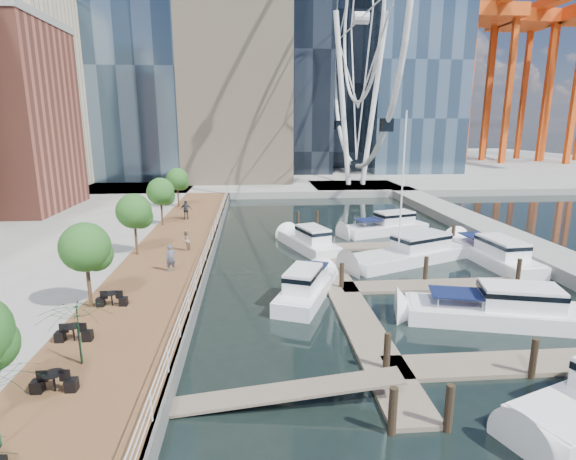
{
  "coord_description": "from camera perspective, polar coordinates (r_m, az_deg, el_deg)",
  "views": [
    {
      "loc": [
        -2.68,
        -19.25,
        10.51
      ],
      "look_at": [
        -0.13,
        12.53,
        3.0
      ],
      "focal_mm": 28.0,
      "sensor_mm": 36.0,
      "label": 1
    }
  ],
  "objects": [
    {
      "name": "cafe_tables",
      "position": [
        20.99,
        -26.47,
        -14.04
      ],
      "size": [
        2.5,
        13.7,
        0.74
      ],
      "color": "black",
      "rests_on": "ground"
    },
    {
      "name": "cafe_seating",
      "position": [
        16.92,
        -30.72,
        -17.75
      ],
      "size": [
        4.03,
        11.72,
        2.65
      ],
      "color": "#103D22",
      "rests_on": "ground"
    },
    {
      "name": "pier",
      "position": [
        73.85,
        8.54,
        5.32
      ],
      "size": [
        14.0,
        12.0,
        1.0
      ],
      "primitive_type": "cube",
      "color": "gray",
      "rests_on": "ground"
    },
    {
      "name": "moored_yachts",
      "position": [
        35.74,
        14.91,
        -4.31
      ],
      "size": [
        19.72,
        34.05,
        11.5
      ],
      "color": "silver",
      "rests_on": "ground"
    },
    {
      "name": "breakwater",
      "position": [
        46.42,
        24.79,
        -0.44
      ],
      "size": [
        4.0,
        60.0,
        1.0
      ],
      "primitive_type": "cube",
      "color": "gray",
      "rests_on": "ground"
    },
    {
      "name": "railing",
      "position": [
        35.57,
        -9.96,
        -1.58
      ],
      "size": [
        0.1,
        60.0,
        1.05
      ],
      "primitive_type": null,
      "color": "white",
      "rests_on": "boardwalk"
    },
    {
      "name": "pedestrian_mid",
      "position": [
        35.37,
        -12.86,
        -1.3
      ],
      "size": [
        0.82,
        0.94,
        1.64
      ],
      "primitive_type": "imported",
      "rotation": [
        0.0,
        0.0,
        -1.86
      ],
      "color": "gray",
      "rests_on": "boardwalk"
    },
    {
      "name": "pedestrian_near",
      "position": [
        30.7,
        -14.67,
        -3.47
      ],
      "size": [
        0.78,
        0.66,
        1.81
      ],
      "primitive_type": "imported",
      "rotation": [
        0.0,
        0.0,
        0.42
      ],
      "color": "#464B5E",
      "rests_on": "boardwalk"
    },
    {
      "name": "yacht_foreground",
      "position": [
        27.43,
        24.77,
        -10.56
      ],
      "size": [
        10.73,
        5.24,
        2.15
      ],
      "primitive_type": null,
      "rotation": [
        0.0,
        0.0,
        1.32
      ],
      "color": "white",
      "rests_on": "ground"
    },
    {
      "name": "boardwalk",
      "position": [
        36.23,
        -14.47,
        -3.21
      ],
      "size": [
        6.0,
        60.0,
        1.0
      ],
      "primitive_type": "cube",
      "color": "brown",
      "rests_on": "ground"
    },
    {
      "name": "pedestrian_far",
      "position": [
        47.24,
        -12.81,
        2.53
      ],
      "size": [
        1.17,
        0.52,
        1.97
      ],
      "primitive_type": "imported",
      "rotation": [
        0.0,
        0.0,
        3.18
      ],
      "color": "#2D3138",
      "rests_on": "boardwalk"
    },
    {
      "name": "land_far",
      "position": [
        121.69,
        -3.35,
        8.51
      ],
      "size": [
        200.0,
        114.0,
        1.0
      ],
      "primitive_type": "cube",
      "color": "gray",
      "rests_on": "ground"
    },
    {
      "name": "seawall",
      "position": [
        35.83,
        -9.74,
        -3.16
      ],
      "size": [
        0.25,
        60.0,
        1.0
      ],
      "primitive_type": "cube",
      "color": "#595954",
      "rests_on": "ground"
    },
    {
      "name": "ferris_wheel",
      "position": [
        74.78,
        9.27,
        24.98
      ],
      "size": [
        5.8,
        45.6,
        47.8
      ],
      "color": "white",
      "rests_on": "ground"
    },
    {
      "name": "street_trees",
      "position": [
        34.93,
        -18.98,
        2.27
      ],
      "size": [
        2.6,
        42.6,
        4.6
      ],
      "color": "#3F2B1C",
      "rests_on": "ground"
    },
    {
      "name": "floating_docks",
      "position": [
        32.68,
        14.72,
        -5.05
      ],
      "size": [
        16.0,
        34.0,
        2.6
      ],
      "color": "#6D6051",
      "rests_on": "ground"
    },
    {
      "name": "port_cranes",
      "position": [
        135.07,
        27.95,
        15.8
      ],
      "size": [
        40.0,
        52.0,
        38.0
      ],
      "color": "#D84C14",
      "rests_on": "ground"
    },
    {
      "name": "ground",
      "position": [
        22.09,
        3.04,
        -15.17
      ],
      "size": [
        520.0,
        520.0,
        0.0
      ],
      "primitive_type": "plane",
      "color": "black",
      "rests_on": "ground"
    }
  ]
}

